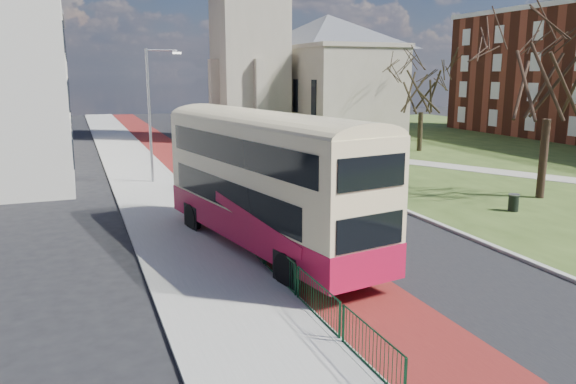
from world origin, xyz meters
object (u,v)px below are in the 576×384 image
bus (265,176)px  winter_tree_near (553,54)px  litter_bin (514,203)px  streetlamp (152,109)px  winter_tree_far (422,82)px

bus → winter_tree_near: winter_tree_near is taller
winter_tree_near → litter_bin: size_ratio=12.90×
winter_tree_near → litter_bin: bearing=-151.9°
streetlamp → litter_bin: size_ratio=9.39×
winter_tree_far → bus: bearing=-134.6°
streetlamp → winter_tree_near: bearing=-31.9°
bus → litter_bin: bearing=-4.4°
bus → litter_bin: bus is taller
winter_tree_far → litter_bin: (-8.22, -20.37, -5.51)m
winter_tree_far → litter_bin: size_ratio=10.07×
streetlamp → litter_bin: streetlamp is taller
streetlamp → winter_tree_far: 24.60m
winter_tree_near → winter_tree_far: size_ratio=1.28×
winter_tree_far → litter_bin: bearing=-112.0°
bus → winter_tree_far: winter_tree_far is taller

